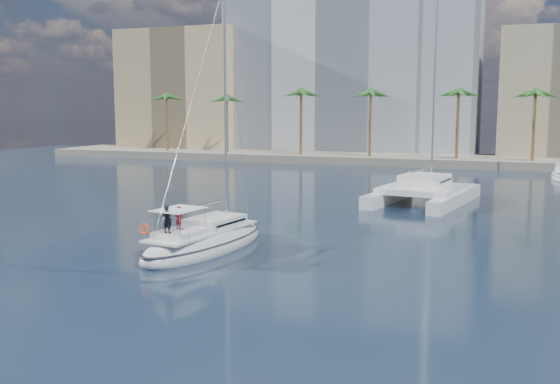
% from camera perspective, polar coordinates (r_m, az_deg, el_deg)
% --- Properties ---
extents(ground, '(160.00, 160.00, 0.00)m').
position_cam_1_polar(ground, '(37.35, -1.97, -5.26)').
color(ground, black).
rests_on(ground, ground).
extents(quay, '(120.00, 14.00, 1.20)m').
position_cam_1_polar(quay, '(96.01, 11.87, 2.94)').
color(quay, gray).
rests_on(quay, ground).
extents(building_modern, '(42.00, 16.00, 28.00)m').
position_cam_1_polar(building_modern, '(109.89, 6.69, 10.64)').
color(building_modern, white).
rests_on(building_modern, ground).
extents(building_tan_left, '(22.00, 14.00, 22.00)m').
position_cam_1_polar(building_tan_left, '(116.87, -8.45, 8.97)').
color(building_tan_left, tan).
rests_on(building_tan_left, ground).
extents(palm_left, '(3.60, 3.60, 12.30)m').
position_cam_1_polar(palm_left, '(102.50, -7.70, 8.75)').
color(palm_left, brown).
rests_on(palm_left, ground).
extents(palm_centre, '(3.60, 3.60, 12.30)m').
position_cam_1_polar(palm_centre, '(91.75, 11.67, 8.79)').
color(palm_centre, brown).
rests_on(palm_centre, ground).
extents(main_sloop, '(5.16, 11.50, 16.48)m').
position_cam_1_polar(main_sloop, '(37.27, -6.87, -4.53)').
color(main_sloop, silver).
rests_on(main_sloop, ground).
extents(catamaran, '(9.03, 14.57, 19.65)m').
position_cam_1_polar(catamaran, '(56.64, 13.00, 0.24)').
color(catamaran, silver).
rests_on(catamaran, ground).
extents(seagull, '(1.10, 0.47, 0.20)m').
position_cam_1_polar(seagull, '(40.24, -3.90, -3.64)').
color(seagull, silver).
rests_on(seagull, ground).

